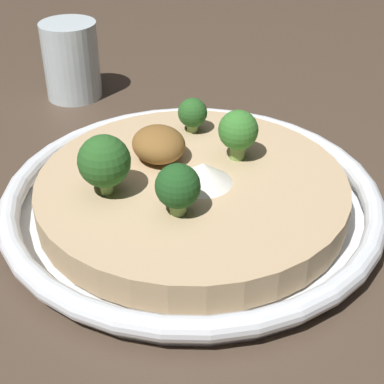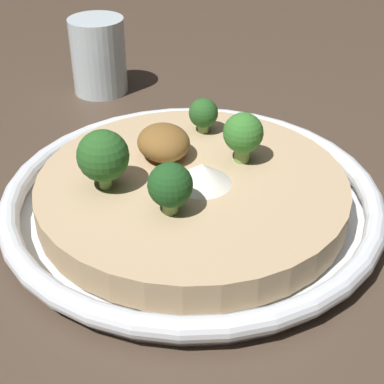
# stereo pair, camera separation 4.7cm
# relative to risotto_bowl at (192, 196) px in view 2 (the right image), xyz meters

# --- Properties ---
(ground_plane) EXTENTS (6.00, 6.00, 0.00)m
(ground_plane) POSITION_rel_risotto_bowl_xyz_m (0.00, 0.00, -0.02)
(ground_plane) COLOR #47382B
(risotto_bowl) EXTENTS (0.31, 0.31, 0.03)m
(risotto_bowl) POSITION_rel_risotto_bowl_xyz_m (0.00, 0.00, 0.00)
(risotto_bowl) COLOR silver
(risotto_bowl) RESTS_ON ground_plane
(cheese_sprinkle) EXTENTS (0.05, 0.05, 0.02)m
(cheese_sprinkle) POSITION_rel_risotto_bowl_xyz_m (0.01, 0.01, 0.03)
(cheese_sprinkle) COLOR white
(cheese_sprinkle) RESTS_ON risotto_bowl
(crispy_onion_garnish) EXTENTS (0.05, 0.04, 0.03)m
(crispy_onion_garnish) POSITION_rel_risotto_bowl_xyz_m (-0.04, -0.01, 0.03)
(crispy_onion_garnish) COLOR brown
(crispy_onion_garnish) RESTS_ON risotto_bowl
(broccoli_right) EXTENTS (0.03, 0.03, 0.04)m
(broccoli_right) POSITION_rel_risotto_bowl_xyz_m (0.04, -0.03, 0.04)
(broccoli_right) COLOR #84A856
(broccoli_right) RESTS_ON risotto_bowl
(broccoli_back) EXTENTS (0.03, 0.03, 0.04)m
(broccoli_back) POSITION_rel_risotto_bowl_xyz_m (-0.01, 0.05, 0.04)
(broccoli_back) COLOR #759E4C
(broccoli_back) RESTS_ON risotto_bowl
(broccoli_front_left) EXTENTS (0.04, 0.04, 0.05)m
(broccoli_front_left) POSITION_rel_risotto_bowl_xyz_m (-0.01, -0.07, 0.04)
(broccoli_front_left) COLOR #759E4C
(broccoli_front_left) RESTS_ON risotto_bowl
(broccoli_back_left) EXTENTS (0.03, 0.03, 0.03)m
(broccoli_back_left) POSITION_rel_risotto_bowl_xyz_m (-0.07, 0.04, 0.03)
(broccoli_back_left) COLOR #84A856
(broccoli_back_left) RESTS_ON risotto_bowl
(drinking_glass) EXTENTS (0.06, 0.06, 0.08)m
(drinking_glass) POSITION_rel_risotto_bowl_xyz_m (-0.26, -0.02, 0.03)
(drinking_glass) COLOR silver
(drinking_glass) RESTS_ON ground_plane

